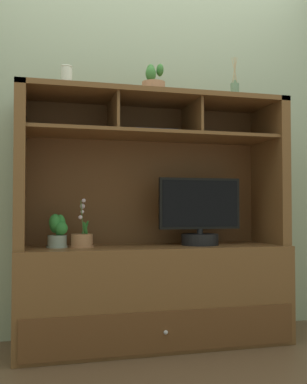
# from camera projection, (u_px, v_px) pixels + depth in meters

# --- Properties ---
(floor_plane) EXTENTS (6.00, 6.00, 0.02)m
(floor_plane) POSITION_uv_depth(u_px,v_px,m) (153.00, 345.00, 2.76)
(floor_plane) COLOR brown
(floor_plane) RESTS_ON ground
(back_wall) EXTENTS (6.00, 0.02, 2.80)m
(back_wall) POSITION_uv_depth(u_px,v_px,m) (143.00, 120.00, 3.07)
(back_wall) COLOR #98A78A
(back_wall) RESTS_ON ground
(media_console) EXTENTS (1.62, 0.52, 1.50)m
(media_console) POSITION_uv_depth(u_px,v_px,m) (153.00, 267.00, 2.78)
(media_console) COLOR brown
(media_console) RESTS_ON ground
(tv_monitor) EXTENTS (0.52, 0.23, 0.41)m
(tv_monitor) POSITION_uv_depth(u_px,v_px,m) (200.00, 218.00, 2.83)
(tv_monitor) COLOR black
(tv_monitor) RESTS_ON media_console
(potted_orchid) EXTENTS (0.14, 0.14, 0.28)m
(potted_orchid) POSITION_uv_depth(u_px,v_px,m) (82.00, 240.00, 2.66)
(potted_orchid) COLOR #AA734E
(potted_orchid) RESTS_ON media_console
(potted_fern) EXTENTS (0.13, 0.13, 0.19)m
(potted_fern) POSITION_uv_depth(u_px,v_px,m) (58.00, 232.00, 2.65)
(potted_fern) COLOR gray
(potted_fern) RESTS_ON media_console
(magazine_stack_left) EXTENTS (0.27, 0.22, 0.03)m
(magazine_stack_left) POSITION_uv_depth(u_px,v_px,m) (152.00, 133.00, 2.85)
(magazine_stack_left) COLOR gray
(magazine_stack_left) RESTS_ON media_console
(diffuser_bottle) EXTENTS (0.05, 0.05, 0.27)m
(diffuser_bottle) POSITION_uv_depth(u_px,v_px,m) (235.00, 91.00, 2.92)
(diffuser_bottle) COLOR slate
(diffuser_bottle) RESTS_ON media_console
(potted_succulent) EXTENTS (0.16, 0.16, 0.20)m
(potted_succulent) POSITION_uv_depth(u_px,v_px,m) (153.00, 84.00, 2.81)
(potted_succulent) COLOR #AB7552
(potted_succulent) RESTS_ON media_console
(ceramic_vase) EXTENTS (0.07, 0.07, 0.14)m
(ceramic_vase) POSITION_uv_depth(u_px,v_px,m) (66.00, 78.00, 2.67)
(ceramic_vase) COLOR silver
(ceramic_vase) RESTS_ON media_console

